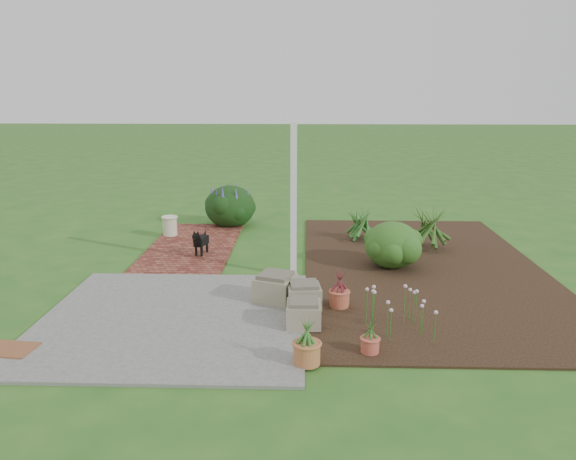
{
  "coord_description": "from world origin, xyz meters",
  "views": [
    {
      "loc": [
        0.5,
        -8.65,
        3.0
      ],
      "look_at": [
        0.2,
        0.4,
        0.7
      ],
      "focal_mm": 35.0,
      "sensor_mm": 36.0,
      "label": 1
    }
  ],
  "objects_px": {
    "stone_trough_near": "(304,314)",
    "cream_ceramic_urn": "(170,226)",
    "evergreen_shrub": "(392,244)",
    "black_dog": "(200,241)"
  },
  "relations": [
    {
      "from": "cream_ceramic_urn",
      "to": "evergreen_shrub",
      "type": "bearing_deg",
      "value": -24.06
    },
    {
      "from": "cream_ceramic_urn",
      "to": "evergreen_shrub",
      "type": "height_order",
      "value": "evergreen_shrub"
    },
    {
      "from": "stone_trough_near",
      "to": "black_dog",
      "type": "bearing_deg",
      "value": 121.74
    },
    {
      "from": "cream_ceramic_urn",
      "to": "evergreen_shrub",
      "type": "xyz_separation_m",
      "value": [
        4.28,
        -1.91,
        0.2
      ]
    },
    {
      "from": "stone_trough_near",
      "to": "evergreen_shrub",
      "type": "distance_m",
      "value": 2.95
    },
    {
      "from": "cream_ceramic_urn",
      "to": "evergreen_shrub",
      "type": "distance_m",
      "value": 4.69
    },
    {
      "from": "stone_trough_near",
      "to": "black_dog",
      "type": "relative_size",
      "value": 0.85
    },
    {
      "from": "stone_trough_near",
      "to": "cream_ceramic_urn",
      "type": "bearing_deg",
      "value": 122.09
    },
    {
      "from": "cream_ceramic_urn",
      "to": "stone_trough_near",
      "type": "bearing_deg",
      "value": -57.91
    },
    {
      "from": "stone_trough_near",
      "to": "cream_ceramic_urn",
      "type": "xyz_separation_m",
      "value": [
        -2.79,
        4.45,
        0.05
      ]
    }
  ]
}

